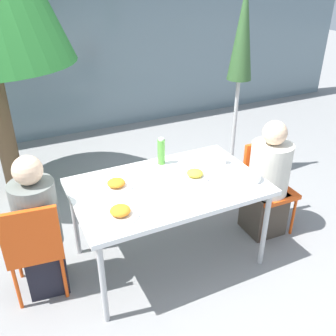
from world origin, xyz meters
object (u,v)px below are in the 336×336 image
(person_right, at_px, (268,183))
(bottle, at_px, (161,152))
(drinking_cup, at_px, (222,159))
(person_left, at_px, (40,230))
(chair_right, at_px, (266,180))
(chair_left, at_px, (34,244))
(salad_bowl, at_px, (249,176))
(closed_umbrella, at_px, (242,48))

(person_right, relative_size, bottle, 4.65)
(person_right, height_order, bottle, person_right)
(person_right, relative_size, drinking_cup, 12.97)
(person_left, bearing_deg, drinking_cup, 6.98)
(chair_right, bearing_deg, person_right, 58.09)
(chair_left, height_order, chair_right, same)
(person_right, distance_m, bottle, 1.04)
(salad_bowl, bearing_deg, chair_right, 31.20)
(person_right, xyz_separation_m, closed_umbrella, (0.34, 1.04, 1.01))
(person_left, height_order, salad_bowl, person_left)
(bottle, height_order, salad_bowl, bottle)
(person_left, distance_m, person_right, 2.02)
(chair_left, height_order, salad_bowl, chair_left)
(chair_left, height_order, closed_umbrella, closed_umbrella)
(chair_left, bearing_deg, person_left, 58.09)
(person_right, relative_size, salad_bowl, 5.78)
(person_left, xyz_separation_m, drinking_cup, (1.60, 0.00, 0.24))
(person_left, height_order, bottle, person_left)
(drinking_cup, xyz_separation_m, salad_bowl, (0.04, -0.34, -0.01))
(chair_left, distance_m, drinking_cup, 1.69)
(chair_left, relative_size, drinking_cup, 9.82)
(closed_umbrella, xyz_separation_m, drinking_cup, (-0.76, -0.89, -0.74))
(chair_left, xyz_separation_m, person_right, (2.08, -0.08, 0.03))
(drinking_cup, bearing_deg, person_left, -179.95)
(bottle, distance_m, drinking_cup, 0.54)
(bottle, bearing_deg, chair_left, -165.53)
(chair_left, relative_size, chair_right, 1.00)
(person_right, bearing_deg, person_left, -2.57)
(chair_left, relative_size, bottle, 3.52)
(chair_right, xyz_separation_m, bottle, (-0.96, 0.30, 0.37))
(bottle, bearing_deg, person_right, -22.98)
(closed_umbrella, bearing_deg, person_right, -108.07)
(person_left, distance_m, closed_umbrella, 2.71)
(drinking_cup, bearing_deg, chair_left, -177.41)
(person_right, relative_size, closed_umbrella, 0.52)
(closed_umbrella, distance_m, bottle, 1.56)
(chair_left, bearing_deg, chair_right, 6.87)
(person_right, height_order, salad_bowl, person_right)
(bottle, distance_m, salad_bowl, 0.78)
(chair_left, xyz_separation_m, drinking_cup, (1.66, 0.08, 0.30))
(person_left, distance_m, salad_bowl, 1.69)
(chair_right, bearing_deg, salad_bowl, 33.01)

